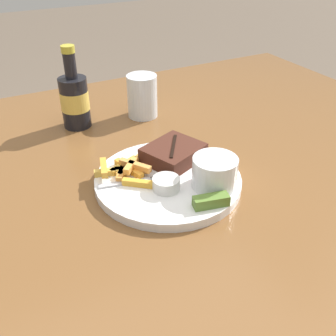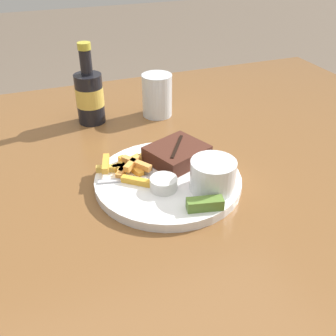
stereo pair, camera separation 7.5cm
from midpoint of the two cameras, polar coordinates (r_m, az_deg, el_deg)
The scene contains 11 objects.
dining_table at distance 0.81m, azimuth 2.66°, elevation -6.21°, with size 1.51×1.22×0.75m.
dinner_plate at distance 0.77m, azimuth 2.80°, elevation -1.91°, with size 0.29×0.29×0.02m.
steak_portion at distance 0.81m, azimuth 3.97°, elevation 2.01°, with size 0.14×0.13×0.03m.
fries_pile at distance 0.78m, azimuth -3.14°, elevation 0.06°, with size 0.11×0.13×0.02m.
coleslaw_cup at distance 0.72m, azimuth 9.53°, elevation -0.93°, with size 0.08×0.08×0.06m.
dipping_sauce_cup at distance 0.72m, azimuth 2.34°, elevation -2.27°, with size 0.05×0.05×0.02m.
pickle_spear at distance 0.69m, azimuth 8.54°, elevation -5.30°, with size 0.07×0.04×0.02m.
fork_utensil at distance 0.75m, azimuth -2.77°, elevation -1.73°, with size 0.13×0.04×0.00m.
knife_utensil at distance 0.79m, azimuth 2.48°, elevation 0.19°, with size 0.04×0.17×0.01m.
beer_bottle at distance 1.00m, azimuth -9.19°, elevation 10.34°, with size 0.07×0.07×0.20m.
drinking_glass at distance 1.03m, azimuth 0.52°, elevation 10.46°, with size 0.08×0.08×0.11m.
Camera 2 is at (-0.23, -0.59, 1.19)m, focal length 42.00 mm.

